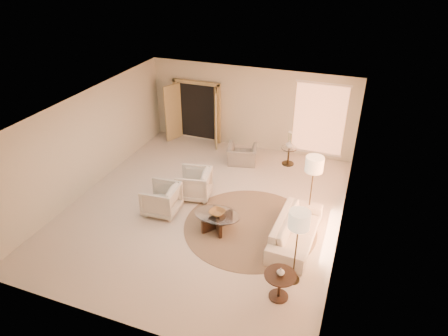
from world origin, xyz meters
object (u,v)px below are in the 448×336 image
(floor_lamp_far, at_px, (299,223))
(bowl, at_px, (217,213))
(side_vase, at_px, (289,144))
(sofa, at_px, (296,230))
(floor_lamp_near, at_px, (314,167))
(armchair_right, at_px, (161,198))
(armchair_left, at_px, (194,182))
(coffee_table, at_px, (217,219))
(accent_chair, at_px, (242,152))
(end_table, at_px, (280,282))
(side_table, at_px, (289,154))
(end_vase, at_px, (281,272))

(floor_lamp_far, height_order, bowl, floor_lamp_far)
(bowl, height_order, side_vase, side_vase)
(sofa, xyz_separation_m, floor_lamp_near, (0.14, 0.97, 1.22))
(armchair_right, xyz_separation_m, floor_lamp_far, (3.75, -1.23, 1.06))
(armchair_left, bearing_deg, coffee_table, 33.82)
(armchair_left, xyz_separation_m, accent_chair, (0.65, 2.31, -0.05))
(end_table, xyz_separation_m, side_table, (-1.03, 5.55, -0.06))
(armchair_right, bearing_deg, floor_lamp_near, 101.36)
(side_table, distance_m, floor_lamp_near, 3.20)
(end_table, bearing_deg, coffee_table, 139.95)
(coffee_table, distance_m, floor_lamp_far, 2.70)
(end_table, xyz_separation_m, end_vase, (0.00, 0.00, 0.27))
(accent_chair, relative_size, end_vase, 5.66)
(armchair_right, height_order, side_vase, armchair_right)
(side_table, bearing_deg, end_vase, -79.51)
(side_vase, bearing_deg, bowl, -103.52)
(side_table, height_order, end_vase, end_vase)
(side_table, relative_size, end_vase, 3.58)
(end_table, relative_size, end_vase, 3.90)
(floor_lamp_far, bearing_deg, armchair_left, 145.68)
(side_table, bearing_deg, bowl, -103.52)
(side_table, relative_size, floor_lamp_near, 0.32)
(armchair_right, height_order, bowl, armchair_right)
(floor_lamp_near, bearing_deg, floor_lamp_far, -88.09)
(end_table, relative_size, side_table, 1.09)
(armchair_left, bearing_deg, end_table, 36.94)
(armchair_right, bearing_deg, end_vase, 59.41)
(sofa, height_order, floor_lamp_far, floor_lamp_far)
(floor_lamp_far, distance_m, bowl, 2.61)
(bowl, bearing_deg, end_vase, -40.05)
(accent_chair, height_order, coffee_table, accent_chair)
(coffee_table, bearing_deg, floor_lamp_far, -27.20)
(sofa, height_order, side_vase, side_vase)
(armchair_left, relative_size, floor_lamp_far, 0.51)
(floor_lamp_far, xyz_separation_m, bowl, (-2.14, 1.10, -1.03))
(armchair_right, distance_m, end_table, 4.00)
(armchair_left, distance_m, end_table, 4.15)
(sofa, relative_size, side_table, 3.81)
(coffee_table, bearing_deg, bowl, -45.00)
(floor_lamp_far, xyz_separation_m, side_vase, (-1.20, 4.99, -0.79))
(end_table, distance_m, side_vase, 5.65)
(coffee_table, height_order, side_table, side_table)
(sofa, xyz_separation_m, floor_lamp_far, (0.22, -1.28, 1.17))
(end_table, xyz_separation_m, bowl, (-1.96, 1.65, 0.06))
(armchair_left, bearing_deg, side_vase, 132.29)
(armchair_right, height_order, side_table, armchair_right)
(armchair_right, height_order, end_table, armchair_right)
(armchair_left, distance_m, floor_lamp_near, 3.37)
(armchair_left, distance_m, side_vase, 3.46)
(side_table, relative_size, bowl, 1.53)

